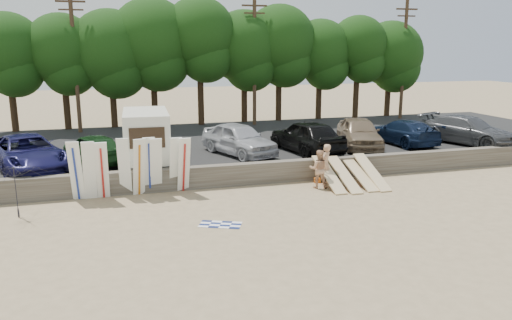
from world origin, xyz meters
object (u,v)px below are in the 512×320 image
object	(u,v)px
car_3	(306,136)
cooler	(331,178)
car_6	(467,130)
box_trailer	(146,135)
beachgoer_a	(325,164)
car_2	(239,139)
car_5	(403,132)
car_1	(93,149)
car_4	(359,133)
car_0	(27,153)
beachgoer_b	(319,169)
beach_umbrella	(16,191)

from	to	relation	value
car_3	cooler	size ratio (longest dim) A/B	13.58
car_6	car_3	bearing A→B (deg)	155.35
box_trailer	cooler	size ratio (longest dim) A/B	10.99
box_trailer	beachgoer_a	xyz separation A→B (m)	(7.81, -3.24, -1.20)
car_2	beachgoer_a	world-z (taller)	car_2
car_5	cooler	distance (m)	7.58
car_1	car_5	world-z (taller)	car_1
car_4	car_5	xyz separation A→B (m)	(2.90, 0.19, -0.13)
car_2	car_0	bearing A→B (deg)	161.51
car_4	beachgoer_a	bearing A→B (deg)	-116.64
car_1	cooler	bearing A→B (deg)	135.55
car_6	cooler	world-z (taller)	car_6
car_1	cooler	world-z (taller)	car_1
car_3	car_6	bearing A→B (deg)	167.17
car_2	car_4	bearing A→B (deg)	-21.59
car_6	beachgoer_b	xyz separation A→B (m)	(-11.02, -3.99, -0.63)
car_2	car_6	world-z (taller)	car_2
car_1	car_3	distance (m)	10.89
car_1	car_4	bearing A→B (deg)	155.15
car_0	car_3	bearing A→B (deg)	-20.00
car_4	beachgoer_a	world-z (taller)	car_4
beach_umbrella	car_6	bearing A→B (deg)	11.02
car_2	beach_umbrella	bearing A→B (deg)	-173.01
beachgoer_a	car_0	bearing A→B (deg)	-57.41
car_6	car_1	bearing A→B (deg)	155.47
car_1	car_5	size ratio (longest dim) A/B	0.88
car_4	car_0	bearing A→B (deg)	-162.54
car_3	car_4	xyz separation A→B (m)	(3.30, 0.35, -0.04)
car_0	car_4	distance (m)	17.05
car_6	beachgoer_a	world-z (taller)	car_6
car_0	car_3	distance (m)	13.74
car_2	cooler	xyz separation A→B (m)	(3.53, -3.88, -1.37)
beachgoer_a	beach_umbrella	bearing A→B (deg)	-36.78
car_1	car_2	size ratio (longest dim) A/B	0.89
car_6	cooler	size ratio (longest dim) A/B	14.58
beachgoer_b	car_4	bearing A→B (deg)	-109.29
car_3	beachgoer_b	xyz separation A→B (m)	(-1.13, -4.36, -0.70)
car_0	beachgoer_a	distance (m)	13.69
beachgoer_b	cooler	xyz separation A→B (m)	(1.04, 0.87, -0.71)
beachgoer_b	beach_umbrella	world-z (taller)	beach_umbrella
box_trailer	beachgoer_b	size ratio (longest dim) A/B	2.39
box_trailer	beachgoer_b	bearing A→B (deg)	-24.33
box_trailer	beach_umbrella	bearing A→B (deg)	-137.41
beachgoer_b	beach_umbrella	xyz separation A→B (m)	(-12.36, -0.56, 0.14)
car_2	car_4	distance (m)	6.92
car_1	car_6	distance (m)	20.79
car_5	car_6	xyz separation A→B (m)	(3.69, -0.91, 0.09)
car_1	car_2	bearing A→B (deg)	155.42
box_trailer	beachgoer_a	distance (m)	8.54
car_4	beachgoer_b	world-z (taller)	car_4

